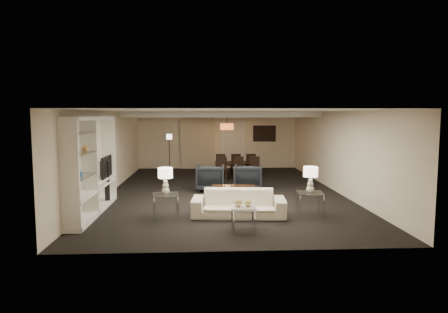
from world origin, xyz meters
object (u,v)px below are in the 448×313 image
pendant_light (227,127)px  chair_fm (235,164)px  side_table_right (310,204)px  chair_nl (222,169)px  chair_fr (250,164)px  table_lamp_right (310,180)px  armchair_left (210,178)px  chair_fl (220,164)px  vase_amber (85,148)px  dining_table (237,170)px  coffee_table (233,194)px  chair_nr (254,168)px  sofa (239,203)px  television (103,167)px  marble_table (243,218)px  side_table_left (166,206)px  chair_nm (238,169)px  floor_lamp (169,154)px  table_lamp_left (165,181)px  vase_blue (79,173)px  armchair_right (248,177)px  floor_speaker (107,183)px

pendant_light → chair_fm: (0.34, -0.05, -1.49)m
side_table_right → chair_nl: 5.58m
chair_fm → chair_fr: (0.60, 0.00, 0.00)m
table_lamp_right → chair_fm: table_lamp_right is taller
armchair_left → chair_fl: (0.46, 3.26, 0.02)m
vase_amber → dining_table: (3.95, 5.94, -1.36)m
coffee_table → chair_nr: 3.82m
pendant_light → table_lamp_right: 6.88m
sofa → television: size_ratio=2.24×
vase_amber → chair_fl: 7.49m
marble_table → chair_nr: (1.06, 6.36, 0.18)m
sofa → chair_fm: bearing=91.1°
dining_table → side_table_left: bearing=-114.6°
coffee_table → chair_fr: (1.06, 4.96, 0.21)m
chair_nm → dining_table: bearing=97.9°
coffee_table → chair_fl: size_ratio=1.40×
floor_lamp → chair_fl: bearing=-16.9°
side_table_left → table_lamp_left: bearing=0.0°
chair_nl → side_table_left: bearing=-105.9°
chair_nr → chair_fl: same height
table_lamp_left → table_lamp_right: size_ratio=1.00×
side_table_right → chair_nm: (-1.24, 5.26, 0.15)m
chair_fr → pendant_light: bearing=-5.8°
vase_blue → chair_fr: (4.55, 7.12, -0.72)m
chair_nm → floor_lamp: floor_lamp is taller
floor_lamp → side_table_left: bearing=-86.0°
marble_table → armchair_right: bearing=82.2°
side_table_left → floor_speaker: (-1.68, 1.43, 0.31)m
armchair_right → vase_amber: bearing=47.1°
marble_table → chair_nm: size_ratio=0.58×
floor_lamp → chair_nl: bearing=-43.1°
side_table_right → table_lamp_right: (0.00, 0.00, 0.59)m
chair_fr → chair_fm: bearing=-2.6°
marble_table → floor_lamp: floor_lamp is taller
side_table_left → dining_table: bearing=69.9°
chair_nl → vase_amber: bearing=-121.7°
sofa → vase_amber: (-3.49, -0.03, 1.33)m
vase_amber → marble_table: bearing=-17.1°
armchair_left → armchair_right: size_ratio=1.00×
coffee_table → chair_fm: (0.46, 4.96, 0.21)m
side_table_left → coffee_table: bearing=43.3°
armchair_left → chair_nl: (0.46, 1.96, 0.02)m
sofa → marble_table: bearing=-84.9°
side_table_right → chair_fl: 6.82m
armchair_left → chair_fr: (1.66, 3.26, 0.02)m
television → chair_fr: 6.92m
floor_speaker → chair_nr: size_ratio=1.38×
dining_table → table_lamp_right: bearing=-82.7°
table_lamp_right → chair_nr: (-0.64, 5.26, -0.44)m
table_lamp_right → chair_nm: bearing=103.3°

